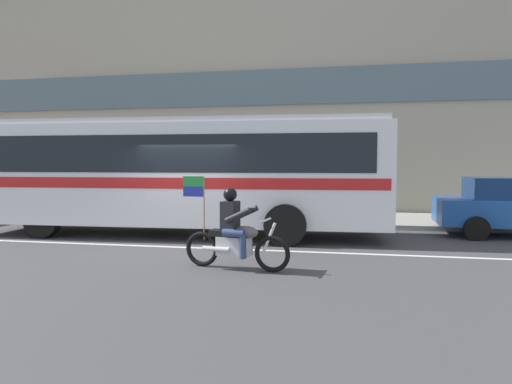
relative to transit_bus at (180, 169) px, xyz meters
name	(u,v)px	position (x,y,z in m)	size (l,w,h in m)	color
ground_plane	(188,243)	(0.63, -1.19, -1.88)	(60.00, 60.00, 0.00)	#3D3D3F
sidewalk_curb	(234,216)	(0.63, 3.91, -1.81)	(28.00, 3.80, 0.15)	gray
lane_center_stripe	(179,247)	(0.63, -1.79, -1.88)	(26.60, 0.14, 0.01)	silver
office_building_facade	(247,36)	(0.63, 6.20, 5.37)	(28.00, 0.89, 14.50)	gray
transit_bus	(180,169)	(0.00, 0.00, 0.00)	(11.48, 3.02, 3.22)	silver
motorcycle_with_rider	(235,235)	(2.46, -3.68, -1.22)	(2.18, 0.69, 1.78)	black
fire_hydrant	(112,206)	(-3.54, 2.62, -1.36)	(0.22, 0.30, 0.75)	gold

